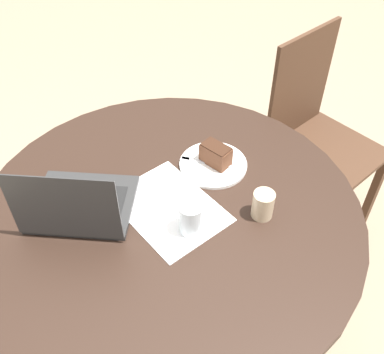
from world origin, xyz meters
name	(u,v)px	position (x,y,z in m)	size (l,w,h in m)	color
ground_plane	(175,329)	(0.00, 0.00, 0.00)	(12.00, 12.00, 0.00)	gray
dining_table	(170,234)	(0.00, 0.00, 0.64)	(1.18, 1.18, 0.77)	black
chair	(315,138)	(0.02, 0.91, 0.50)	(0.46, 0.46, 0.97)	#472D1E
paper_document	(169,207)	(0.00, 0.00, 0.77)	(0.37, 0.29, 0.00)	white
plate	(213,165)	(-0.02, 0.23, 0.77)	(0.22, 0.22, 0.01)	white
cake_slice	(216,155)	(-0.02, 0.24, 0.82)	(0.10, 0.06, 0.07)	brown
fork	(201,161)	(-0.06, 0.21, 0.78)	(0.16, 0.10, 0.00)	silver
coffee_glass	(263,205)	(0.22, 0.17, 0.81)	(0.06, 0.06, 0.09)	#C6AD89
water_glass	(191,218)	(0.11, -0.02, 0.82)	(0.07, 0.07, 0.10)	silver
laptop	(79,204)	(-0.18, -0.19, 0.81)	(0.39, 0.39, 0.25)	#2D2D2D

